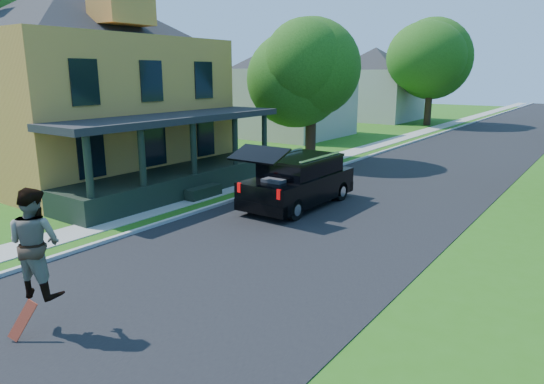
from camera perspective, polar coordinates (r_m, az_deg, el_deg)
The scene contains 13 objects.
ground at distance 11.42m, azimuth -9.19°, elevation -10.78°, with size 140.00×140.00×0.00m, color #286013.
street at distance 28.67m, azimuth 20.09°, elevation 3.53°, with size 8.00×120.00×0.02m, color black.
curb at distance 29.97m, azimuth 12.63°, elevation 4.45°, with size 0.15×120.00×0.12m, color #A4A49F.
sidewalk at distance 30.60m, azimuth 9.96°, elevation 4.77°, with size 1.30×120.00×0.03m, color #9C9D94.
front_walk at distance 22.02m, azimuth -15.91°, elevation 0.93°, with size 6.50×1.20×0.03m, color #9C9D94.
main_house at distance 24.19m, azimuth -21.77°, elevation 13.37°, with size 15.56×15.56×10.10m.
neighbor_house_mid at distance 37.64m, azimuth 1.83°, elevation 13.04°, with size 12.78×12.78×8.30m.
neighbor_house_far at distance 51.71m, azimuth 11.99°, elevation 12.98°, with size 12.78×12.78×8.30m.
black_suv at distance 17.48m, azimuth 3.11°, elevation 1.29°, with size 2.04×5.22×2.43m.
skateboarder at distance 9.91m, azimuth -26.15°, elevation -5.34°, with size 1.18×1.03×2.06m.
skateboard at distance 10.07m, azimuth -27.26°, elevation -13.40°, with size 0.39×0.44×0.75m.
tree_left_mid at distance 26.12m, azimuth 4.70°, elevation 14.76°, with size 5.63×5.61×7.96m.
tree_left_far at distance 47.37m, azimuth 18.25°, elevation 14.86°, with size 8.29×8.08×9.79m.
Camera 1 is at (7.41, -7.29, 4.73)m, focal length 32.00 mm.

